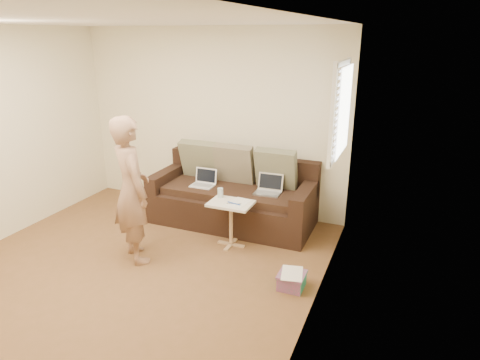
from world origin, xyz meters
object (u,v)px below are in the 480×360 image
Objects in this scene: striped_box at (292,280)px; laptop_silver at (267,194)px; sofa at (232,194)px; side_table at (231,224)px; drinking_glass at (220,193)px; laptop_white at (202,186)px; person at (132,190)px.

laptop_silver is at bearing 119.73° from striped_box.
sofa reaches higher than side_table.
sofa is 0.56m from drinking_glass.
drinking_glass reaches higher than laptop_white.
person is at bearing -142.24° from side_table.
sofa is 1.76m from striped_box.
laptop_silver is 0.59× the size of side_table.
side_table is at bearing -38.83° from laptop_white.
person is 6.20× the size of striped_box.
laptop_silver is at bearing -5.84° from sofa.
drinking_glass is at bearing -41.93° from laptop_white.
person reaches higher than side_table.
side_table is (0.65, -0.51, -0.23)m from laptop_white.
side_table is at bearing -106.05° from person.
laptop_silver reaches higher than side_table.
person is at bearing -134.73° from laptop_silver.
side_table is (-0.27, -0.57, -0.23)m from laptop_silver.
laptop_silver is at bearing 45.80° from drinking_glass.
side_table reaches higher than striped_box.
person is 1.27m from side_table.
striped_box is at bearing -46.10° from sofa.
sofa reaches higher than drinking_glass.
laptop_white is at bearing -163.83° from sofa.
drinking_glass is at bearing 147.44° from striped_box.
drinking_glass is 1.46m from striped_box.
laptop_white is 0.54× the size of side_table.
sofa is at bearing -80.06° from person.
drinking_glass reaches higher than laptop_silver.
person reaches higher than sofa.
drinking_glass reaches higher than side_table.
sofa reaches higher than laptop_silver.
laptop_silver is at bearing -96.48° from person.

